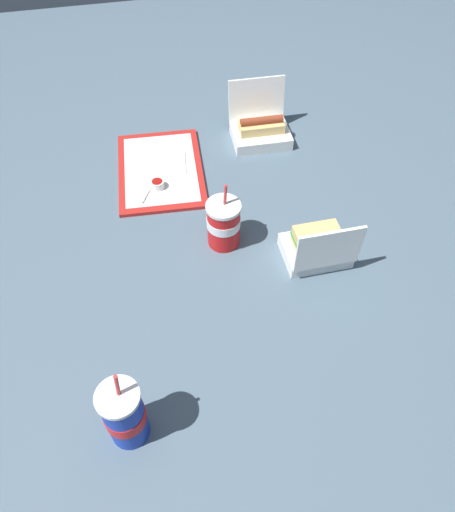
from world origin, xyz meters
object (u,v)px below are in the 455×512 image
(soda_cup_front, at_px, (224,223))
(ketchup_cup, at_px, (157,184))
(food_tray, at_px, (161,170))
(soda_cup_corner, at_px, (124,414))
(plastic_fork, at_px, (148,190))
(clamshell_hotdog_right, at_px, (260,129))
(clamshell_sandwich_corner, at_px, (317,247))

(soda_cup_front, bearing_deg, ketchup_cup, 32.35)
(food_tray, xyz_separation_m, soda_cup_corner, (-0.80, 0.16, 0.08))
(food_tray, height_order, soda_cup_front, soda_cup_front)
(soda_cup_corner, bearing_deg, plastic_fork, -9.17)
(plastic_fork, height_order, clamshell_hotdog_right, clamshell_hotdog_right)
(ketchup_cup, height_order, soda_cup_corner, soda_cup_corner)
(plastic_fork, xyz_separation_m, clamshell_sandwich_corner, (-0.34, -0.41, 0.03))
(food_tray, xyz_separation_m, ketchup_cup, (-0.08, 0.02, 0.02))
(clamshell_sandwich_corner, bearing_deg, soda_cup_front, 64.76)
(food_tray, xyz_separation_m, clamshell_hotdog_right, (0.09, -0.35, 0.03))
(ketchup_cup, relative_size, clamshell_sandwich_corner, 0.23)
(soda_cup_corner, bearing_deg, clamshell_hotdog_right, -29.62)
(food_tray, distance_m, soda_cup_front, 0.36)
(clamshell_hotdog_right, xyz_separation_m, clamshell_sandwich_corner, (-0.53, -0.02, 0.00))
(food_tray, distance_m, soda_cup_corner, 0.82)
(food_tray, relative_size, soda_cup_corner, 1.63)
(food_tray, distance_m, plastic_fork, 0.11)
(plastic_fork, height_order, clamshell_sandwich_corner, clamshell_sandwich_corner)
(soda_cup_front, bearing_deg, plastic_fork, 38.54)
(food_tray, distance_m, clamshell_sandwich_corner, 0.57)
(soda_cup_corner, xyz_separation_m, soda_cup_front, (0.48, -0.30, -0.02))
(ketchup_cup, relative_size, soda_cup_corner, 0.17)
(clamshell_hotdog_right, distance_m, clamshell_sandwich_corner, 0.53)
(ketchup_cup, distance_m, clamshell_hotdog_right, 0.41)
(clamshell_hotdog_right, relative_size, soda_cup_corner, 0.80)
(clamshell_hotdog_right, relative_size, soda_cup_front, 0.95)
(plastic_fork, bearing_deg, clamshell_sandwich_corner, -101.26)
(clamshell_hotdog_right, distance_m, soda_cup_front, 0.47)
(food_tray, relative_size, ketchup_cup, 9.65)
(food_tray, bearing_deg, soda_cup_corner, 168.44)
(ketchup_cup, distance_m, soda_cup_corner, 0.74)
(clamshell_hotdog_right, height_order, soda_cup_front, soda_cup_front)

